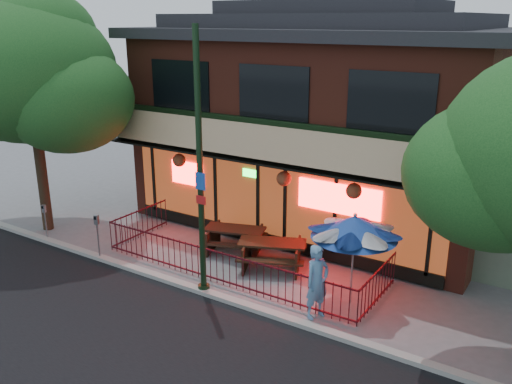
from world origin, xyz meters
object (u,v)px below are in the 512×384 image
Objects in this scene: street_tree_left at (31,65)px; picnic_table_right at (272,251)px; patio_umbrella at (355,227)px; pedestrian at (317,282)px; parking_meter_far at (45,217)px; picnic_table_left at (235,236)px; street_light at (200,181)px; parking_meter_near at (97,229)px.

street_tree_left is 9.83m from picnic_table_right.
patio_umbrella is 1.31× the size of pedestrian.
picnic_table_right is 7.77m from parking_meter_far.
patio_umbrella is 10.43m from parking_meter_far.
parking_meter_far is at bearing -155.61° from picnic_table_left.
street_light is 7.91m from street_tree_left.
street_light reaches higher than pedestrian.
picnic_table_left is (6.66, 1.86, -5.14)m from street_tree_left.
patio_umbrella reaches higher than picnic_table_left.
parking_meter_near is at bearing -153.92° from picnic_table_right.
street_tree_left is 6.41× the size of parking_meter_far.
pedestrian is 7.17m from parking_meter_near.
pedestrian is 1.31× the size of parking_meter_near.
pedestrian is at bearing -28.46° from picnic_table_left.
parking_meter_far reaches higher than picnic_table_left.
patio_umbrella is at bearing 4.20° from street_tree_left.
picnic_table_left is (-0.80, 2.64, -2.62)m from street_light.
patio_umbrella is at bearing -0.93° from pedestrian.
patio_umbrella reaches higher than pedestrian.
street_tree_left is 5.55× the size of parking_meter_near.
parking_meter_far is (-2.63, 0.08, -0.13)m from parking_meter_near.
street_tree_left is 3.22× the size of patio_umbrella.
street_tree_left is at bearing 165.93° from parking_meter_near.
patio_umbrella is 1.99× the size of parking_meter_far.
parking_meter_far is (-10.23, -1.60, -1.28)m from patio_umbrella.
pedestrian is at bearing -112.24° from patio_umbrella.
street_light is 0.87× the size of street_tree_left.
picnic_table_left is 6.40m from parking_meter_far.
parking_meter_near is (-4.80, -2.35, 0.43)m from picnic_table_right.
picnic_table_left is 1.54× the size of parking_meter_near.
picnic_table_right reaches higher than picnic_table_left.
street_tree_left is 4.24× the size of pedestrian.
street_tree_left is at bearing 109.76° from pedestrian.
picnic_table_left is at bearing 166.66° from patio_umbrella.
pedestrian is at bearing 2.93° from parking_meter_far.
picnic_table_right is 3.28m from patio_umbrella.
street_light is 7.02m from parking_meter_far.
patio_umbrella is (3.60, 1.60, -1.02)m from street_light.
street_light reaches higher than patio_umbrella.
picnic_table_right is 1.27× the size of pedestrian.
street_light reaches higher than parking_meter_near.
street_light is at bearing -156.01° from patio_umbrella.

